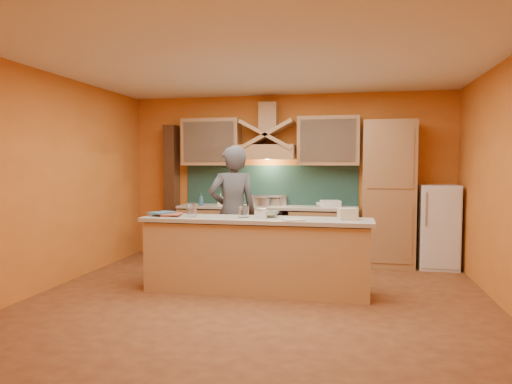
% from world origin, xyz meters
% --- Properties ---
extents(floor, '(5.50, 5.00, 0.01)m').
position_xyz_m(floor, '(0.00, 0.00, 0.00)').
color(floor, brown).
rests_on(floor, ground).
extents(ceiling, '(5.50, 5.00, 0.01)m').
position_xyz_m(ceiling, '(0.00, 0.00, 2.80)').
color(ceiling, white).
rests_on(ceiling, wall_back).
extents(wall_back, '(5.50, 0.02, 2.80)m').
position_xyz_m(wall_back, '(0.00, 2.50, 1.40)').
color(wall_back, orange).
rests_on(wall_back, floor).
extents(wall_front, '(5.50, 0.02, 2.80)m').
position_xyz_m(wall_front, '(0.00, -2.50, 1.40)').
color(wall_front, orange).
rests_on(wall_front, floor).
extents(wall_left, '(0.02, 5.00, 2.80)m').
position_xyz_m(wall_left, '(-2.75, 0.00, 1.40)').
color(wall_left, orange).
rests_on(wall_left, floor).
extents(base_cabinet_left, '(1.10, 0.60, 0.86)m').
position_xyz_m(base_cabinet_left, '(-1.25, 2.20, 0.43)').
color(base_cabinet_left, '#B07F50').
rests_on(base_cabinet_left, floor).
extents(base_cabinet_right, '(1.10, 0.60, 0.86)m').
position_xyz_m(base_cabinet_right, '(0.65, 2.20, 0.43)').
color(base_cabinet_right, '#B07F50').
rests_on(base_cabinet_right, floor).
extents(counter_top, '(3.00, 0.62, 0.04)m').
position_xyz_m(counter_top, '(-0.30, 2.20, 0.90)').
color(counter_top, '#B8AF9C').
rests_on(counter_top, base_cabinet_left).
extents(stove, '(0.60, 0.58, 0.90)m').
position_xyz_m(stove, '(-0.30, 2.20, 0.45)').
color(stove, black).
rests_on(stove, floor).
extents(backsplash, '(3.00, 0.03, 0.70)m').
position_xyz_m(backsplash, '(-0.30, 2.48, 1.25)').
color(backsplash, '#1A3934').
rests_on(backsplash, wall_back).
extents(range_hood, '(0.92, 0.50, 0.24)m').
position_xyz_m(range_hood, '(-0.30, 2.25, 1.82)').
color(range_hood, '#B07F50').
rests_on(range_hood, wall_back).
extents(hood_chimney, '(0.30, 0.30, 0.50)m').
position_xyz_m(hood_chimney, '(-0.30, 2.35, 2.40)').
color(hood_chimney, '#B07F50').
rests_on(hood_chimney, wall_back).
extents(upper_cabinet_left, '(1.00, 0.35, 0.80)m').
position_xyz_m(upper_cabinet_left, '(-1.30, 2.33, 2.00)').
color(upper_cabinet_left, '#B07F50').
rests_on(upper_cabinet_left, wall_back).
extents(upper_cabinet_right, '(1.00, 0.35, 0.80)m').
position_xyz_m(upper_cabinet_right, '(0.70, 2.33, 2.00)').
color(upper_cabinet_right, '#B07F50').
rests_on(upper_cabinet_right, wall_back).
extents(pantry_column, '(0.80, 0.60, 2.30)m').
position_xyz_m(pantry_column, '(1.65, 2.20, 1.15)').
color(pantry_column, '#B07F50').
rests_on(pantry_column, floor).
extents(fridge, '(0.58, 0.60, 1.30)m').
position_xyz_m(fridge, '(2.40, 2.20, 0.65)').
color(fridge, white).
rests_on(fridge, floor).
extents(trim_column_left, '(0.20, 0.30, 2.30)m').
position_xyz_m(trim_column_left, '(-2.05, 2.35, 1.15)').
color(trim_column_left, '#472816').
rests_on(trim_column_left, floor).
extents(island_body, '(2.80, 0.55, 0.88)m').
position_xyz_m(island_body, '(-0.10, 0.30, 0.44)').
color(island_body, tan).
rests_on(island_body, floor).
extents(island_top, '(2.90, 0.62, 0.05)m').
position_xyz_m(island_top, '(-0.10, 0.30, 0.92)').
color(island_top, '#B8AF9C').
rests_on(island_top, island_body).
extents(person, '(0.81, 0.69, 1.88)m').
position_xyz_m(person, '(-0.56, 0.92, 0.94)').
color(person, '#4C4C51').
rests_on(person, floor).
extents(pot_large, '(0.28, 0.28, 0.15)m').
position_xyz_m(pot_large, '(-0.37, 2.13, 0.98)').
color(pot_large, silver).
rests_on(pot_large, stove).
extents(pot_small, '(0.28, 0.28, 0.14)m').
position_xyz_m(pot_small, '(-0.20, 2.33, 0.97)').
color(pot_small, silver).
rests_on(pot_small, stove).
extents(soap_bottle_a, '(0.11, 0.11, 0.21)m').
position_xyz_m(soap_bottle_a, '(-1.09, 2.13, 1.02)').
color(soap_bottle_a, white).
rests_on(soap_bottle_a, counter_top).
extents(soap_bottle_b, '(0.09, 0.09, 0.21)m').
position_xyz_m(soap_bottle_b, '(-1.40, 2.02, 1.03)').
color(soap_bottle_b, '#316188').
rests_on(soap_bottle_b, counter_top).
extents(bowl_back, '(0.26, 0.26, 0.07)m').
position_xyz_m(bowl_back, '(0.61, 2.30, 0.95)').
color(bowl_back, white).
rests_on(bowl_back, counter_top).
extents(dish_rack, '(0.36, 0.31, 0.11)m').
position_xyz_m(dish_rack, '(0.75, 2.22, 0.98)').
color(dish_rack, white).
rests_on(dish_rack, counter_top).
extents(book_lower, '(0.30, 0.36, 0.03)m').
position_xyz_m(book_lower, '(-1.34, 0.28, 0.96)').
color(book_lower, '#A94F3C').
rests_on(book_lower, island_top).
extents(book_upper, '(0.33, 0.38, 0.02)m').
position_xyz_m(book_upper, '(-1.48, 0.36, 0.98)').
color(book_upper, '#3C6B84').
rests_on(book_upper, island_top).
extents(jar_large, '(0.15, 0.15, 0.18)m').
position_xyz_m(jar_large, '(-0.93, 0.24, 1.03)').
color(jar_large, white).
rests_on(jar_large, island_top).
extents(jar_small, '(0.13, 0.13, 0.15)m').
position_xyz_m(jar_small, '(-0.26, 0.31, 1.02)').
color(jar_small, white).
rests_on(jar_small, island_top).
extents(kitchen_scale, '(0.14, 0.14, 0.11)m').
position_xyz_m(kitchen_scale, '(-0.02, 0.25, 1.00)').
color(kitchen_scale, white).
rests_on(kitchen_scale, island_top).
extents(mixing_bowl, '(0.34, 0.34, 0.08)m').
position_xyz_m(mixing_bowl, '(0.03, 0.43, 0.98)').
color(mixing_bowl, white).
rests_on(mixing_bowl, island_top).
extents(cloth, '(0.30, 0.27, 0.02)m').
position_xyz_m(cloth, '(0.40, 0.13, 0.95)').
color(cloth, beige).
rests_on(cloth, island_top).
extents(grocery_bag_a, '(0.25, 0.22, 0.14)m').
position_xyz_m(grocery_bag_a, '(1.03, 0.35, 1.02)').
color(grocery_bag_a, beige).
rests_on(grocery_bag_a, island_top).
extents(grocery_bag_b, '(0.21, 0.17, 0.12)m').
position_xyz_m(grocery_bag_b, '(1.06, 0.39, 1.00)').
color(grocery_bag_b, beige).
rests_on(grocery_bag_b, island_top).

